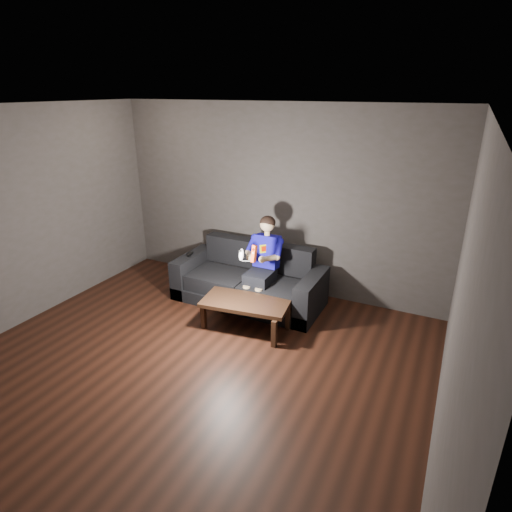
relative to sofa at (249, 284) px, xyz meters
The scene contains 10 objects.
floor 1.89m from the sofa, 86.54° to the right, with size 5.00×5.00×0.00m, color black.
back_wall 1.26m from the sofa, 79.76° to the left, with size 5.00×0.04×2.70m, color #3C3834.
right_wall 3.39m from the sofa, 35.63° to the right, with size 0.04×5.00×2.70m, color #3C3834.
ceiling 3.08m from the sofa, 86.54° to the right, with size 5.00×5.00×0.02m, color white.
sofa is the anchor object (origin of this frame).
child 0.53m from the sofa, 10.69° to the right, with size 0.50×0.62×1.23m.
wii_remote_red 0.93m from the sofa, 57.51° to the right, with size 0.07×0.09×0.22m.
nunchuk_white 0.85m from the sofa, 73.42° to the right, with size 0.07×0.10×0.16m.
wii_remote_black 1.00m from the sofa, behind, with size 0.08×0.17×0.03m.
coffee_table 0.77m from the sofa, 66.48° to the right, with size 1.14×0.68×0.39m.
Camera 1 is at (2.40, -3.03, 2.86)m, focal length 30.00 mm.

